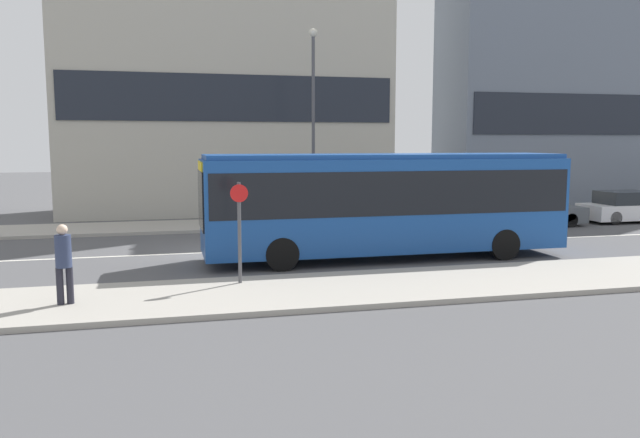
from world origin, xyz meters
name	(u,v)px	position (x,y,z in m)	size (l,w,h in m)	color
ground_plane	(219,252)	(0.00, 0.00, 0.00)	(120.00, 120.00, 0.00)	#4F4F51
sidewalk_near	(241,295)	(0.00, -6.25, 0.07)	(44.00, 3.50, 0.13)	#A39E93
sidewalk_far	(207,226)	(0.00, 6.25, 0.07)	(44.00, 3.50, 0.13)	#A39E93
lane_centerline	(219,252)	(0.00, 0.00, 0.00)	(41.80, 0.16, 0.01)	silver
apartment_block_left_tower	(225,9)	(1.52, 12.46, 10.34)	(16.37, 5.99, 20.70)	#B7B2A3
apartment_block_right_tower	(595,44)	(22.83, 11.70, 9.30)	(18.30, 4.48, 18.63)	slate
city_bus	(385,199)	(4.97, -2.32, 1.88)	(11.30, 2.56, 3.26)	#194793
parked_car_0	(531,212)	(13.70, 3.29, 0.61)	(4.46, 1.74, 1.26)	#4C5156
parked_car_1	(626,207)	(18.68, 3.50, 0.66)	(4.05, 1.84, 1.41)	silver
pedestrian_near_stop	(64,259)	(-3.83, -6.41, 1.13)	(0.35, 0.34, 1.75)	#23232D
bus_stop_sign	(239,224)	(0.09, -5.27, 1.61)	(0.44, 0.12, 2.52)	#4C4C51
street_lamp	(313,109)	(4.50, 5.47, 5.03)	(0.36, 0.36, 8.20)	#4C4C51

